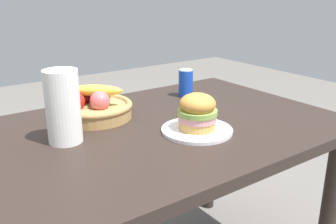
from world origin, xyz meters
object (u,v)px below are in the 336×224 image
(sandwich, at_px, (197,112))
(paper_towel_roll, at_px, (63,107))
(plate, at_px, (197,130))
(fruit_basket, at_px, (94,106))
(soda_can, at_px, (186,83))

(sandwich, xyz_separation_m, paper_towel_roll, (-0.41, 0.18, 0.05))
(plate, height_order, sandwich, sandwich)
(fruit_basket, bearing_deg, paper_towel_roll, -137.79)
(soda_can, bearing_deg, paper_towel_roll, -163.38)
(sandwich, height_order, soda_can, sandwich)
(soda_can, height_order, fruit_basket, fruit_basket)
(plate, height_order, fruit_basket, fruit_basket)
(fruit_basket, distance_m, paper_towel_roll, 0.25)
(fruit_basket, xyz_separation_m, paper_towel_roll, (-0.18, -0.16, 0.07))
(plate, distance_m, sandwich, 0.07)
(plate, height_order, soda_can, soda_can)
(plate, bearing_deg, fruit_basket, 123.63)
(soda_can, xyz_separation_m, paper_towel_roll, (-0.65, -0.19, 0.06))
(fruit_basket, bearing_deg, soda_can, 3.92)
(plate, bearing_deg, sandwich, 0.00)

